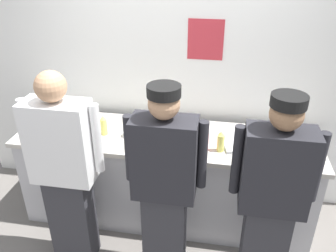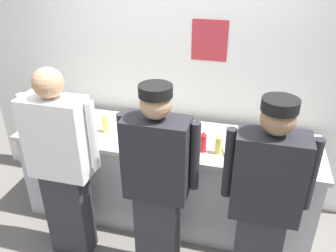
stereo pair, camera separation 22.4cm
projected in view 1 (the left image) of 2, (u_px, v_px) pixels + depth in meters
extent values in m
plane|color=slate|center=(159.00, 241.00, 3.20)|extent=(9.00, 9.00, 0.00)
cube|color=white|center=(175.00, 60.00, 3.29)|extent=(4.23, 0.10, 2.89)
cube|color=#B72D38|center=(206.00, 40.00, 3.10)|extent=(0.32, 0.01, 0.36)
cube|color=#B2B2B7|center=(166.00, 179.00, 3.33)|extent=(2.64, 0.67, 0.86)
cube|color=#B7B2A8|center=(166.00, 138.00, 3.12)|extent=(2.70, 0.73, 0.04)
cube|color=#2D2D33|center=(73.00, 218.00, 2.90)|extent=(0.34, 0.20, 0.81)
cube|color=white|center=(60.00, 142.00, 2.55)|extent=(0.48, 0.24, 0.64)
cylinder|color=white|center=(28.00, 133.00, 2.61)|extent=(0.07, 0.07, 0.55)
cylinder|color=white|center=(97.00, 139.00, 2.53)|extent=(0.07, 0.07, 0.55)
sphere|color=tan|center=(50.00, 86.00, 2.35)|extent=(0.22, 0.22, 0.22)
cube|color=#2D2D33|center=(165.00, 232.00, 2.77)|extent=(0.33, 0.20, 0.78)
cube|color=#232328|center=(164.00, 159.00, 2.44)|extent=(0.46, 0.24, 0.62)
cylinder|color=#232328|center=(129.00, 148.00, 2.50)|extent=(0.07, 0.07, 0.53)
cylinder|color=#232328|center=(202.00, 155.00, 2.42)|extent=(0.07, 0.07, 0.53)
sphere|color=tan|center=(164.00, 104.00, 2.24)|extent=(0.21, 0.21, 0.21)
cylinder|color=black|center=(164.00, 91.00, 2.20)|extent=(0.22, 0.22, 0.07)
cube|color=#2D2D33|center=(263.00, 247.00, 2.64)|extent=(0.33, 0.20, 0.78)
cube|color=#232328|center=(277.00, 171.00, 2.31)|extent=(0.46, 0.24, 0.62)
cylinder|color=#232328|center=(237.00, 160.00, 2.37)|extent=(0.07, 0.07, 0.53)
cylinder|color=#232328|center=(318.00, 168.00, 2.29)|extent=(0.07, 0.07, 0.53)
sphere|color=#8C6647|center=(287.00, 114.00, 2.11)|extent=(0.21, 0.21, 0.21)
cylinder|color=black|center=(289.00, 101.00, 2.07)|extent=(0.22, 0.22, 0.07)
cylinder|color=white|center=(177.00, 145.00, 2.97)|extent=(0.23, 0.23, 0.01)
cylinder|color=white|center=(177.00, 144.00, 2.96)|extent=(0.23, 0.23, 0.01)
cylinder|color=white|center=(177.00, 143.00, 2.96)|extent=(0.23, 0.23, 0.01)
cylinder|color=white|center=(177.00, 141.00, 2.95)|extent=(0.23, 0.23, 0.01)
cylinder|color=white|center=(177.00, 140.00, 2.94)|extent=(0.23, 0.23, 0.01)
cylinder|color=white|center=(177.00, 139.00, 2.94)|extent=(0.23, 0.23, 0.01)
cylinder|color=white|center=(177.00, 138.00, 2.93)|extent=(0.23, 0.23, 0.01)
cylinder|color=white|center=(177.00, 136.00, 2.93)|extent=(0.23, 0.23, 0.01)
cylinder|color=#B7BABF|center=(59.00, 121.00, 3.26)|extent=(0.32, 0.32, 0.11)
cube|color=#B7BABF|center=(251.00, 142.00, 3.01)|extent=(0.54, 0.45, 0.02)
cylinder|color=#E5E066|center=(221.00, 143.00, 2.86)|extent=(0.06, 0.06, 0.15)
cone|color=#E5E066|center=(221.00, 133.00, 2.82)|extent=(0.05, 0.05, 0.04)
cylinder|color=#E5E066|center=(104.00, 127.00, 3.11)|extent=(0.06, 0.06, 0.15)
cone|color=#E5E066|center=(103.00, 117.00, 3.07)|extent=(0.05, 0.05, 0.04)
cylinder|color=red|center=(205.00, 142.00, 2.88)|extent=(0.05, 0.05, 0.15)
cone|color=red|center=(206.00, 132.00, 2.83)|extent=(0.05, 0.05, 0.04)
cylinder|color=white|center=(302.00, 155.00, 2.80)|extent=(0.09, 0.09, 0.05)
cylinder|color=gold|center=(302.00, 153.00, 2.79)|extent=(0.07, 0.07, 0.01)
cylinder|color=white|center=(127.00, 134.00, 3.11)|extent=(0.09, 0.09, 0.04)
cylinder|color=gold|center=(127.00, 132.00, 3.10)|extent=(0.08, 0.08, 0.01)
cylinder|color=white|center=(147.00, 128.00, 3.20)|extent=(0.10, 0.10, 0.04)
cylinder|color=#5B932D|center=(147.00, 127.00, 3.19)|extent=(0.08, 0.08, 0.01)
cube|color=#B7BABF|center=(192.00, 132.00, 3.17)|extent=(0.19, 0.03, 0.01)
cube|color=black|center=(178.00, 130.00, 3.19)|extent=(0.09, 0.03, 0.02)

